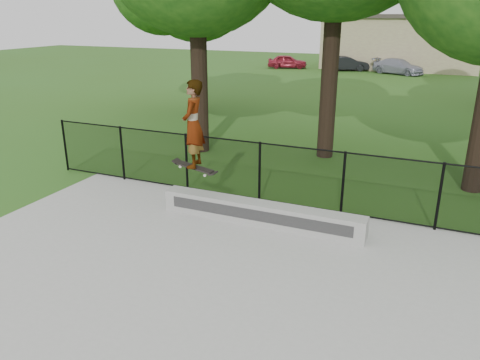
# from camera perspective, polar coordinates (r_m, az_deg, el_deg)

# --- Properties ---
(grind_ledge) EXTENTS (4.55, 0.40, 0.49)m
(grind_ledge) POSITION_cam_1_polar(r_m,az_deg,el_deg) (10.17, 2.49, -4.07)
(grind_ledge) COLOR #A4A5A0
(grind_ledge) RESTS_ON concrete_slab
(car_a) EXTENTS (3.48, 2.19, 1.11)m
(car_a) POSITION_cam_1_polar(r_m,az_deg,el_deg) (40.59, 5.79, 14.19)
(car_a) COLOR maroon
(car_a) RESTS_ON ground
(car_b) EXTENTS (3.33, 2.26, 1.13)m
(car_b) POSITION_cam_1_polar(r_m,az_deg,el_deg) (39.46, 12.88, 13.66)
(car_b) COLOR black
(car_b) RESTS_ON ground
(car_c) EXTENTS (3.92, 2.93, 1.13)m
(car_c) POSITION_cam_1_polar(r_m,az_deg,el_deg) (38.33, 18.72, 12.97)
(car_c) COLOR #9495A7
(car_c) RESTS_ON ground
(skater_airborne) EXTENTS (0.84, 0.76, 2.01)m
(skater_airborne) POSITION_cam_1_polar(r_m,az_deg,el_deg) (9.95, -5.73, 6.63)
(skater_airborne) COLOR black
(skater_airborne) RESTS_ON ground
(chainlink_fence) EXTENTS (16.06, 0.06, 1.50)m
(chainlink_fence) POSITION_cam_1_polar(r_m,az_deg,el_deg) (10.69, 12.45, -0.42)
(chainlink_fence) COLOR black
(chainlink_fence) RESTS_ON concrete_slab
(distant_building) EXTENTS (12.40, 6.40, 4.30)m
(distant_building) POSITION_cam_1_polar(r_m,az_deg,el_deg) (42.23, 19.00, 15.67)
(distant_building) COLOR tan
(distant_building) RESTS_ON ground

